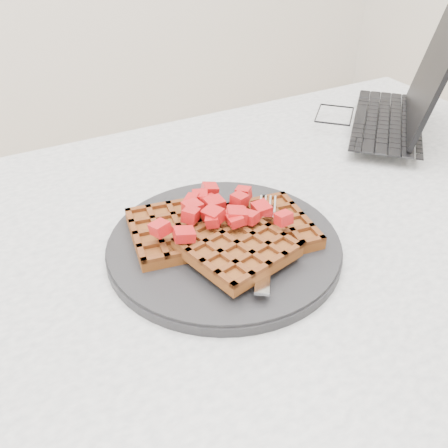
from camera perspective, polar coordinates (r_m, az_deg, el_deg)
name	(u,v)px	position (r m, az deg, el deg)	size (l,w,h in m)	color
table	(255,304)	(0.72, 3.61, -9.12)	(1.20, 0.80, 0.75)	silver
plate	(224,245)	(0.62, 0.00, -2.43)	(0.29, 0.29, 0.02)	black
waffles	(226,234)	(0.61, 0.19, -1.16)	(0.23, 0.21, 0.03)	brown
strawberry_pile	(224,214)	(0.59, 0.00, 1.11)	(0.15, 0.15, 0.02)	#930409
fork	(265,242)	(0.60, 4.74, -2.07)	(0.02, 0.18, 0.02)	silver
laptop	(377,112)	(0.96, 17.12, 12.14)	(0.35, 0.35, 0.20)	black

